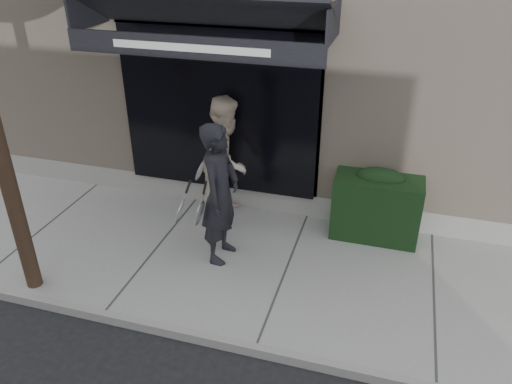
% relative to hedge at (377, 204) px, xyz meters
% --- Properties ---
extents(ground, '(80.00, 80.00, 0.00)m').
position_rel_hedge_xyz_m(ground, '(-1.10, -1.25, -0.66)').
color(ground, black).
rests_on(ground, ground).
extents(sidewalk, '(20.00, 3.00, 0.12)m').
position_rel_hedge_xyz_m(sidewalk, '(-1.10, -1.25, -0.60)').
color(sidewalk, gray).
rests_on(sidewalk, ground).
extents(curb, '(20.00, 0.10, 0.14)m').
position_rel_hedge_xyz_m(curb, '(-1.10, -2.80, -0.59)').
color(curb, gray).
rests_on(curb, ground).
extents(building_facade, '(14.30, 8.04, 5.64)m').
position_rel_hedge_xyz_m(building_facade, '(-1.11, 3.71, 2.08)').
color(building_facade, '#C7B098').
rests_on(building_facade, ground).
extents(hedge, '(1.30, 0.70, 1.14)m').
position_rel_hedge_xyz_m(hedge, '(0.00, 0.00, 0.00)').
color(hedge, black).
rests_on(hedge, sidewalk).
extents(pedestrian_front, '(0.83, 0.89, 2.06)m').
position_rel_hedge_xyz_m(pedestrian_front, '(-2.08, -1.21, 0.49)').
color(pedestrian_front, black).
rests_on(pedestrian_front, sidewalk).
extents(pedestrian_back, '(0.87, 1.06, 2.04)m').
position_rel_hedge_xyz_m(pedestrian_back, '(-2.38, -0.05, 0.48)').
color(pedestrian_back, beige).
rests_on(pedestrian_back, sidewalk).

